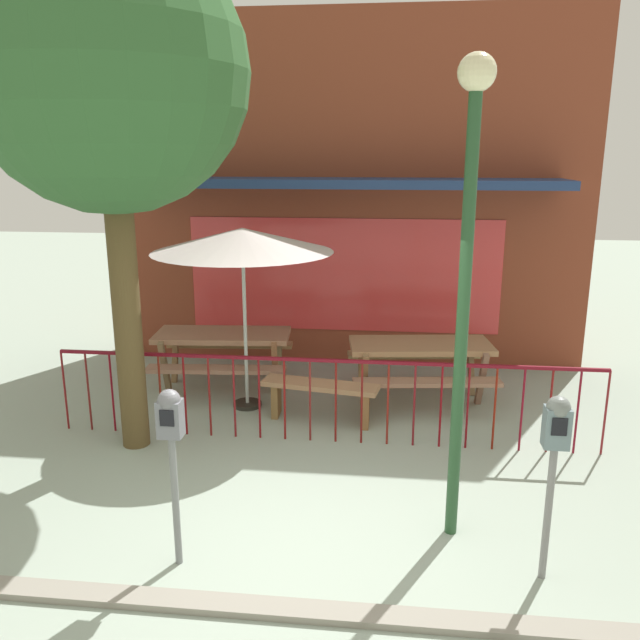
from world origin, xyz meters
The scene contains 12 objects.
ground centered at (0.00, 0.00, 0.00)m, with size 40.00×40.00×0.00m, color #96A696.
pub_storefront centered at (0.00, 5.06, 2.54)m, with size 7.15×1.50×5.10m.
patio_fence_front centered at (0.00, 1.95, 0.66)m, with size 6.03×0.04×0.97m.
picnic_table_left centered at (-1.54, 3.51, 0.61)m, with size 1.90×1.50×0.79m.
picnic_table_right centered at (1.11, 3.33, 0.61)m, with size 1.96×1.57×0.79m.
patio_umbrella centered at (-1.07, 2.85, 2.11)m, with size 2.19×2.19×2.27m.
patio_bench centered at (-0.09, 2.51, 0.35)m, with size 1.43×0.56×0.48m.
parking_meter_near centered at (-0.89, -0.38, 1.12)m, with size 0.18×0.17×1.45m.
parking_meter_far centered at (1.92, -0.25, 1.14)m, with size 0.18×0.17×1.47m.
street_tree centered at (-2.05, 1.64, 3.87)m, with size 2.75×2.75×5.28m.
street_lamp centered at (1.28, 0.29, 2.51)m, with size 0.28×0.28×3.83m.
curb_edge centered at (0.00, -0.86, 0.00)m, with size 10.01×0.20×0.11m, color gray.
Camera 1 is at (0.71, -4.68, 3.15)m, focal length 36.19 mm.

